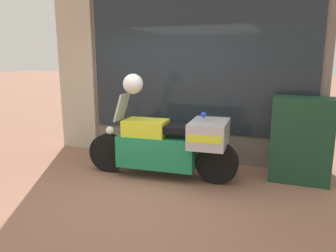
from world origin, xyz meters
The scene contains 6 objects.
ground_plane centered at (0.00, 0.00, 0.00)m, with size 60.00×60.00×0.00m, color #8E604C.
shop_building centered at (-0.36, 2.00, 1.85)m, with size 5.17×0.55×3.68m.
window_display centered at (0.33, 2.03, 0.47)m, with size 3.90×0.30×1.95m.
paramedic_motorcycle centered at (0.26, 0.76, 0.57)m, with size 2.50×0.83×1.34m.
utility_cabinet centered at (2.20, 1.38, 0.66)m, with size 0.89×0.54×1.32m, color #193D28.
white_helmet centered at (-0.35, 0.72, 1.50)m, with size 0.32×0.32×0.32m, color white.
Camera 1 is at (1.98, -3.96, 1.94)m, focal length 35.00 mm.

